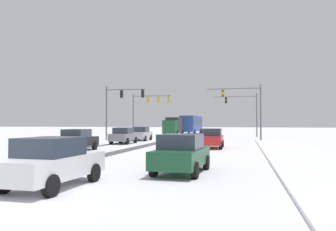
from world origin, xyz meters
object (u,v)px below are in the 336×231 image
at_px(car_dark_green_fifth, 182,153).
at_px(car_white_sixth, 52,162).
at_px(bus_oncoming, 192,123).
at_px(box_truck_delivery, 174,126).
at_px(traffic_signal_near_left, 119,102).
at_px(car_grey_second, 124,136).
at_px(traffic_signal_far_left, 148,105).
at_px(traffic_signal_near_right, 245,103).
at_px(traffic_signal_far_right, 244,107).
at_px(car_silver_lead, 141,134).
at_px(car_black_fourth, 77,140).
at_px(car_red_third, 212,138).

height_order(car_dark_green_fifth, car_white_sixth, same).
relative_size(bus_oncoming, box_truck_delivery, 1.49).
bearing_deg(traffic_signal_near_left, car_grey_second, -65.29).
distance_m(traffic_signal_far_left, car_white_sixth, 38.94).
distance_m(traffic_signal_near_left, traffic_signal_far_left, 10.00).
distance_m(car_dark_green_fifth, car_white_sixth, 5.28).
bearing_deg(traffic_signal_near_left, traffic_signal_near_right, 7.48).
xyz_separation_m(traffic_signal_far_right, traffic_signal_near_right, (0.13, -12.06, -0.02)).
height_order(traffic_signal_far_right, car_silver_lead, traffic_signal_far_right).
xyz_separation_m(traffic_signal_far_right, box_truck_delivery, (-11.60, 3.33, -2.83)).
distance_m(traffic_signal_near_left, car_black_fourth, 15.77).
xyz_separation_m(car_red_third, car_black_fourth, (-9.46, -4.98, 0.00)).
distance_m(traffic_signal_near_right, car_white_sixth, 30.75).
bearing_deg(car_black_fourth, traffic_signal_near_left, 99.58).
bearing_deg(car_silver_lead, bus_oncoming, 85.48).
distance_m(traffic_signal_far_right, car_dark_green_fifth, 38.28).
relative_size(traffic_signal_far_right, traffic_signal_far_left, 1.02).
distance_m(traffic_signal_near_left, box_truck_delivery, 17.83).
distance_m(traffic_signal_far_left, car_grey_second, 16.78).
relative_size(car_red_third, car_white_sixth, 0.99).
bearing_deg(car_white_sixth, traffic_signal_far_left, 101.75).
xyz_separation_m(traffic_signal_near_right, car_white_sixth, (-6.23, -29.90, -3.62)).
bearing_deg(car_red_third, car_grey_second, 156.74).
xyz_separation_m(traffic_signal_far_left, car_black_fourth, (1.89, -25.07, -3.97)).
bearing_deg(bus_oncoming, car_dark_green_fifth, -81.67).
height_order(traffic_signal_far_right, box_truck_delivery, traffic_signal_far_right).
bearing_deg(traffic_signal_far_right, car_red_third, -96.24).
height_order(traffic_signal_near_right, traffic_signal_far_left, same).
distance_m(car_grey_second, box_truck_delivery, 23.52).
xyz_separation_m(traffic_signal_near_left, car_silver_lead, (2.81, -0.20, -3.77)).
height_order(traffic_signal_far_right, car_black_fourth, traffic_signal_far_right).
xyz_separation_m(traffic_signal_near_left, box_truck_delivery, (3.04, 17.32, -2.96)).
distance_m(traffic_signal_near_left, car_white_sixth, 29.48).
relative_size(car_grey_second, box_truck_delivery, 0.55).
bearing_deg(car_white_sixth, car_silver_lead, 101.69).
xyz_separation_m(traffic_signal_near_right, car_silver_lead, (-11.97, -2.14, -3.62)).
relative_size(car_dark_green_fifth, box_truck_delivery, 0.56).
bearing_deg(car_red_third, car_dark_green_fifth, -89.72).
distance_m(traffic_signal_far_right, car_red_third, 24.53).
xyz_separation_m(traffic_signal_far_left, car_grey_second, (2.19, -16.16, -3.97)).
bearing_deg(traffic_signal_near_right, traffic_signal_far_right, 90.62).
bearing_deg(car_white_sixth, car_red_third, 79.02).
bearing_deg(car_white_sixth, traffic_signal_near_right, 78.23).
bearing_deg(traffic_signal_near_right, car_black_fourth, -125.67).
bearing_deg(traffic_signal_far_right, car_grey_second, -120.32).
bearing_deg(car_grey_second, traffic_signal_near_left, 114.71).
bearing_deg(bus_oncoming, traffic_signal_near_right, -67.08).
bearing_deg(traffic_signal_far_left, box_truck_delivery, 72.02).
xyz_separation_m(car_silver_lead, car_red_third, (9.20, -9.92, 0.00)).
distance_m(traffic_signal_near_right, car_grey_second, 14.88).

